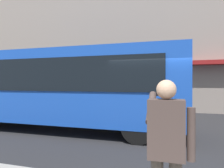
# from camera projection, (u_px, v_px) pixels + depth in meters

# --- Properties ---
(ground_plane) EXTENTS (60.00, 60.00, 0.00)m
(ground_plane) POSITION_uv_depth(u_px,v_px,m) (154.00, 138.00, 6.77)
(ground_plane) COLOR #232326
(building_facade_far) EXTENTS (28.00, 1.55, 12.00)m
(building_facade_far) POSITION_uv_depth(u_px,v_px,m) (164.00, 19.00, 13.25)
(building_facade_far) COLOR gray
(building_facade_far) RESTS_ON ground_plane
(red_bus) EXTENTS (9.05, 2.54, 3.08)m
(red_bus) POSITION_uv_depth(u_px,v_px,m) (66.00, 86.00, 7.97)
(red_bus) COLOR #1947AD
(red_bus) RESTS_ON ground_plane
(pedestrian_photographer) EXTENTS (0.53, 0.52, 1.70)m
(pedestrian_photographer) POSITION_uv_depth(u_px,v_px,m) (167.00, 143.00, 2.28)
(pedestrian_photographer) COLOR #4C4238
(pedestrian_photographer) RESTS_ON sidewalk_curb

